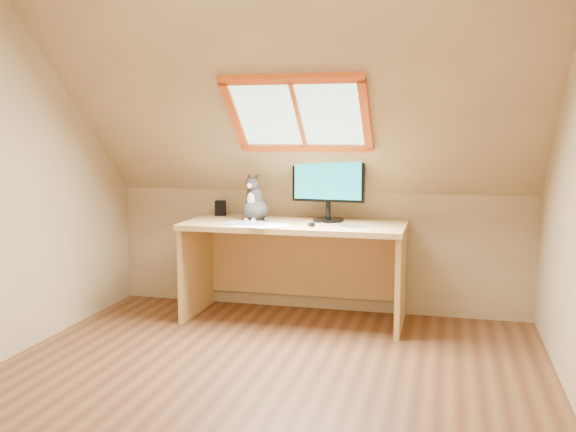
% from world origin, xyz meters
% --- Properties ---
extents(ground, '(3.50, 3.50, 0.00)m').
position_xyz_m(ground, '(0.00, 0.00, 0.00)').
color(ground, brown).
rests_on(ground, ground).
extents(room_shell, '(3.52, 3.52, 2.41)m').
position_xyz_m(room_shell, '(0.00, -0.09, 1.43)').
color(room_shell, tan).
rests_on(room_shell, ground).
extents(desk, '(1.73, 0.76, 0.79)m').
position_xyz_m(desk, '(-0.11, 1.45, 0.56)').
color(desk, tan).
rests_on(desk, ground).
extents(monitor, '(0.58, 0.25, 0.54)m').
position_xyz_m(monitor, '(0.14, 1.50, 1.10)').
color(monitor, black).
rests_on(monitor, desk).
extents(cat, '(0.24, 0.28, 0.39)m').
position_xyz_m(cat, '(-0.45, 1.41, 0.93)').
color(cat, '#47423F').
rests_on(cat, desk).
extents(desk_speaker, '(0.11, 0.11, 0.13)m').
position_xyz_m(desk_speaker, '(-0.82, 1.63, 0.85)').
color(desk_speaker, black).
rests_on(desk_speaker, desk).
extents(graphics_tablet, '(0.29, 0.21, 0.01)m').
position_xyz_m(graphics_tablet, '(-0.44, 1.20, 0.80)').
color(graphics_tablet, '#B2B2B7').
rests_on(graphics_tablet, desk).
extents(mouse, '(0.06, 0.10, 0.03)m').
position_xyz_m(mouse, '(0.06, 1.20, 0.81)').
color(mouse, black).
rests_on(mouse, desk).
extents(papers, '(0.35, 0.30, 0.01)m').
position_xyz_m(papers, '(-0.30, 1.12, 0.79)').
color(papers, white).
rests_on(papers, desk).
extents(cables, '(0.51, 0.26, 0.01)m').
position_xyz_m(cables, '(0.24, 1.26, 0.79)').
color(cables, silver).
rests_on(cables, desk).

